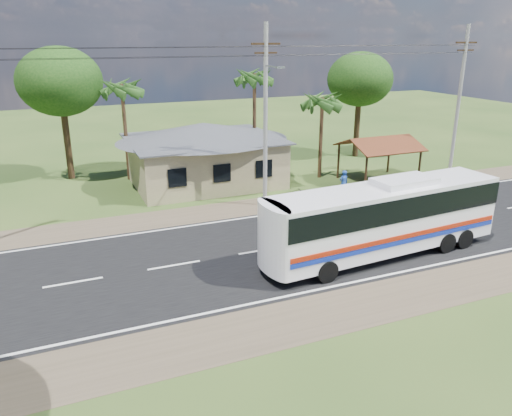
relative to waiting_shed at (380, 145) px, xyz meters
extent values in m
plane|color=#264317|center=(-13.00, -8.50, -2.73)|extent=(120.00, 120.00, 0.00)
cube|color=black|center=(-13.00, -8.50, -2.72)|extent=(120.00, 10.00, 0.02)
cube|color=brown|center=(-13.00, -2.00, -2.72)|extent=(120.00, 3.00, 0.01)
cube|color=brown|center=(-13.00, -15.00, -2.72)|extent=(120.00, 3.00, 0.01)
cube|color=silver|center=(-13.00, -3.80, -2.70)|extent=(120.00, 0.15, 0.01)
cube|color=silver|center=(-13.00, -13.20, -2.70)|extent=(120.00, 0.15, 0.01)
cube|color=silver|center=(-13.00, -8.50, -2.70)|extent=(120.00, 0.15, 0.01)
cube|color=tan|center=(-12.00, 4.50, -1.13)|extent=(10.00, 8.00, 3.20)
cube|color=#4C4F54|center=(-12.00, 4.50, 0.52)|extent=(10.60, 8.60, 0.10)
pyramid|color=#4C4F54|center=(-12.00, 4.50, 1.67)|extent=(12.40, 10.00, 1.20)
cube|color=black|center=(-15.00, 0.48, -1.03)|extent=(1.20, 0.08, 1.20)
cube|color=black|center=(-12.00, 0.48, -1.03)|extent=(1.20, 0.08, 1.20)
cube|color=black|center=(-9.00, 0.48, -1.03)|extent=(1.20, 0.08, 1.20)
cylinder|color=#332312|center=(-2.30, -1.80, -1.43)|extent=(0.16, 0.16, 2.60)
cylinder|color=#332312|center=(-2.30, 1.80, -1.43)|extent=(0.16, 0.16, 2.60)
cylinder|color=#332312|center=(2.30, -1.80, -1.43)|extent=(0.16, 0.16, 2.60)
cylinder|color=#332312|center=(2.30, 1.80, -1.43)|extent=(0.16, 0.16, 2.60)
cube|color=maroon|center=(0.00, -1.10, 0.17)|extent=(5.20, 2.28, 0.90)
cube|color=maroon|center=(0.00, 1.10, 0.17)|extent=(5.20, 2.28, 0.90)
cube|color=#332312|center=(0.00, 0.00, 0.52)|extent=(5.20, 0.12, 0.12)
cube|color=#9E9E99|center=(-1.00, -2.90, -2.28)|extent=(7.00, 0.30, 0.90)
cylinder|color=#9E9E99|center=(-10.00, -2.00, 2.77)|extent=(0.26, 0.26, 11.00)
cube|color=#332312|center=(-10.00, -2.00, 7.07)|extent=(1.80, 0.12, 0.12)
cube|color=#332312|center=(-10.00, -2.00, 6.57)|extent=(1.40, 0.10, 0.10)
cylinder|color=#9E9E99|center=(5.00, -2.00, 2.77)|extent=(0.26, 0.26, 11.00)
cube|color=#332312|center=(5.00, -2.00, 7.07)|extent=(1.80, 0.12, 0.12)
cube|color=#332312|center=(5.00, -2.00, 6.57)|extent=(1.40, 0.10, 0.10)
cylinder|color=gray|center=(-10.00, -3.00, 5.87)|extent=(0.08, 2.00, 0.08)
cube|color=gray|center=(-10.00, -4.00, 5.87)|extent=(0.50, 0.18, 0.12)
cylinder|color=black|center=(-18.00, -2.00, 6.87)|extent=(16.00, 0.02, 0.02)
cylinder|color=black|center=(-2.50, -2.00, 6.87)|extent=(15.00, 0.02, 0.02)
cylinder|color=#47301E|center=(-3.50, 2.50, 0.27)|extent=(0.28, 0.28, 6.00)
cylinder|color=#47301E|center=(-7.00, 7.00, 1.02)|extent=(0.28, 0.28, 7.50)
cylinder|color=#47301E|center=(-17.00, 7.50, 0.77)|extent=(0.28, 0.28, 7.00)
cylinder|color=#47301E|center=(-21.00, 9.50, 0.25)|extent=(0.50, 0.50, 5.95)
ellipsoid|color=#14370F|center=(-21.00, 9.50, 4.42)|extent=(6.00, 6.00, 4.92)
cylinder|color=#47301E|center=(3.00, 7.50, 0.07)|extent=(0.50, 0.50, 5.60)
ellipsoid|color=#14370F|center=(3.00, 7.50, 3.99)|extent=(5.60, 5.60, 4.59)
cube|color=white|center=(-7.74, -11.23, -0.75)|extent=(12.33, 3.37, 3.05)
cube|color=black|center=(-7.74, -11.23, 0.01)|extent=(12.38, 3.43, 1.12)
cube|color=black|center=(-13.82, -11.65, -0.34)|extent=(0.28, 2.34, 1.83)
cube|color=#9C1F09|center=(-7.65, -12.52, -1.31)|extent=(11.95, 0.86, 0.22)
cube|color=#0D2493|center=(-7.65, -12.52, -1.56)|extent=(11.95, 0.86, 0.22)
cube|color=white|center=(-6.73, -11.16, 0.93)|extent=(3.15, 1.83, 0.30)
cylinder|color=black|center=(-11.71, -12.67, -2.22)|extent=(1.04, 0.42, 1.02)
cylinder|color=black|center=(-11.87, -10.34, -2.22)|extent=(1.04, 0.42, 1.02)
cylinder|color=black|center=(-4.62, -12.19, -2.22)|extent=(1.04, 0.42, 1.02)
cylinder|color=black|center=(-4.78, -9.86, -2.22)|extent=(1.04, 0.42, 1.02)
cylinder|color=black|center=(-3.41, -12.10, -2.22)|extent=(1.04, 0.42, 1.02)
cylinder|color=black|center=(-3.57, -9.77, -2.22)|extent=(1.04, 0.42, 1.02)
imported|color=black|center=(-8.33, -2.98, -2.22)|extent=(2.04, 1.19, 1.01)
imported|color=#1C449D|center=(-4.36, -2.26, -1.84)|extent=(0.67, 0.45, 1.79)
camera|label=1|loc=(-22.12, -29.62, 7.51)|focal=35.00mm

